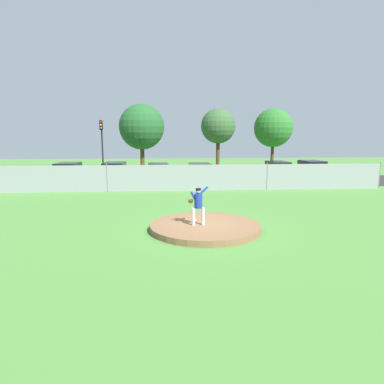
# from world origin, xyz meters

# --- Properties ---
(ground_plane) EXTENTS (80.00, 80.00, 0.00)m
(ground_plane) POSITION_xyz_m (0.00, 6.00, 0.00)
(ground_plane) COLOR #4C8438
(asphalt_strip) EXTENTS (44.00, 7.00, 0.01)m
(asphalt_strip) POSITION_xyz_m (0.00, 14.50, 0.00)
(asphalt_strip) COLOR #2B2B2D
(asphalt_strip) RESTS_ON ground_plane
(pitchers_mound) EXTENTS (4.51, 4.51, 0.24)m
(pitchers_mound) POSITION_xyz_m (0.00, 0.00, 0.12)
(pitchers_mound) COLOR brown
(pitchers_mound) RESTS_ON ground_plane
(pitcher_youth) EXTENTS (0.81, 0.32, 1.59)m
(pitcher_youth) POSITION_xyz_m (-0.31, -0.14, 1.17)
(pitcher_youth) COLOR silver
(pitcher_youth) RESTS_ON pitchers_mound
(baseball) EXTENTS (0.07, 0.07, 0.07)m
(baseball) POSITION_xyz_m (-0.36, 0.51, 0.28)
(baseball) COLOR white
(baseball) RESTS_ON pitchers_mound
(chainlink_fence) EXTENTS (28.30, 0.07, 1.94)m
(chainlink_fence) POSITION_xyz_m (0.00, 10.00, 0.92)
(chainlink_fence) COLOR gray
(chainlink_fence) RESTS_ON ground_plane
(parked_car_navy) EXTENTS (1.95, 4.27, 1.74)m
(parked_car_navy) POSITION_xyz_m (11.06, 14.71, 0.82)
(parked_car_navy) COLOR #161E4C
(parked_car_navy) RESTS_ON ground_plane
(parked_car_burgundy) EXTENTS (2.01, 4.23, 1.57)m
(parked_car_burgundy) POSITION_xyz_m (1.27, 14.60, 0.75)
(parked_car_burgundy) COLOR maroon
(parked_car_burgundy) RESTS_ON ground_plane
(parked_car_charcoal) EXTENTS (1.94, 4.29, 1.70)m
(parked_car_charcoal) POSITION_xyz_m (-9.53, 14.44, 0.80)
(parked_car_charcoal) COLOR #232328
(parked_car_charcoal) RESTS_ON ground_plane
(parked_car_champagne) EXTENTS (1.86, 4.43, 1.74)m
(parked_car_champagne) POSITION_xyz_m (-5.75, 14.08, 0.82)
(parked_car_champagne) COLOR tan
(parked_car_champagne) RESTS_ON ground_plane
(parked_car_white) EXTENTS (1.78, 4.36, 1.68)m
(parked_car_white) POSITION_xyz_m (8.05, 14.76, 0.80)
(parked_car_white) COLOR silver
(parked_car_white) RESTS_ON ground_plane
(parked_car_red) EXTENTS (2.01, 4.59, 1.61)m
(parked_car_red) POSITION_xyz_m (-2.22, 14.22, 0.78)
(parked_car_red) COLOR #A81919
(parked_car_red) RESTS_ON ground_plane
(traffic_light_near) EXTENTS (0.28, 0.46, 5.30)m
(traffic_light_near) POSITION_xyz_m (-7.59, 19.10, 3.59)
(traffic_light_near) COLOR black
(traffic_light_near) RESTS_ON ground_plane
(tree_tall_centre) EXTENTS (4.73, 4.73, 7.16)m
(tree_tall_centre) POSITION_xyz_m (-4.07, 22.41, 4.78)
(tree_tall_centre) COLOR #4C331E
(tree_tall_centre) RESTS_ON ground_plane
(tree_broad_left) EXTENTS (3.76, 3.76, 6.81)m
(tree_broad_left) POSITION_xyz_m (4.13, 23.16, 4.89)
(tree_broad_left) COLOR #4C331E
(tree_broad_left) RESTS_ON ground_plane
(tree_bushy_near) EXTENTS (4.32, 4.32, 6.93)m
(tree_bushy_near) POSITION_xyz_m (10.50, 23.87, 4.75)
(tree_bushy_near) COLOR #4C331E
(tree_bushy_near) RESTS_ON ground_plane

